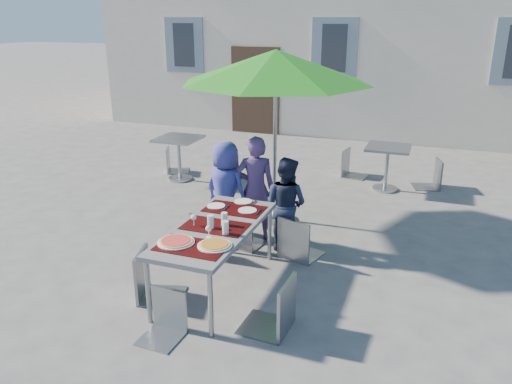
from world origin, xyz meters
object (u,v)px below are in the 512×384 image
at_px(patio_umbrella, 276,68).
at_px(cafe_table_1, 387,159).
at_px(chair_3, 149,247).
at_px(cafe_table_0, 179,150).
at_px(pizza_near_right, 215,245).
at_px(child_1, 255,189).
at_px(bg_chair_l_1, 352,147).
at_px(chair_4, 277,274).
at_px(child_0, 226,190).
at_px(bg_chair_r_1, 434,157).
at_px(chair_2, 299,213).
at_px(chair_0, 207,210).
at_px(bg_chair_r_0, 226,155).
at_px(dining_table, 215,231).
at_px(chair_5, 163,289).
at_px(pizza_near_left, 176,241).
at_px(bg_chair_l_0, 172,145).
at_px(child_2, 285,204).
at_px(chair_1, 242,206).

bearing_deg(patio_umbrella, cafe_table_1, 53.99).
relative_size(chair_3, cafe_table_0, 1.26).
distance_m(pizza_near_right, child_1, 1.89).
xyz_separation_m(patio_umbrella, cafe_table_1, (1.43, 1.97, -1.69)).
height_order(patio_umbrella, bg_chair_l_1, patio_umbrella).
xyz_separation_m(pizza_near_right, chair_4, (0.68, -0.09, -0.15)).
height_order(child_0, bg_chair_l_1, child_0).
distance_m(child_0, bg_chair_r_1, 4.13).
height_order(chair_2, bg_chair_r_1, chair_2).
relative_size(chair_0, bg_chair_r_0, 1.19).
distance_m(dining_table, chair_5, 1.01).
height_order(pizza_near_right, child_0, child_0).
distance_m(chair_3, patio_umbrella, 3.11).
height_order(pizza_near_left, bg_chair_l_1, bg_chair_l_1).
relative_size(bg_chair_l_0, bg_chair_l_1, 0.94).
relative_size(pizza_near_right, chair_3, 0.34).
relative_size(chair_3, chair_5, 1.20).
xyz_separation_m(pizza_near_left, chair_5, (0.10, -0.46, -0.27)).
height_order(pizza_near_left, child_2, child_2).
xyz_separation_m(chair_1, cafe_table_0, (-2.19, 2.32, -0.00)).
relative_size(pizza_near_right, chair_4, 0.33).
bearing_deg(cafe_table_1, chair_0, -119.16).
relative_size(pizza_near_left, bg_chair_l_0, 0.41).
height_order(dining_table, child_1, child_1).
relative_size(pizza_near_left, cafe_table_1, 0.48).
bearing_deg(pizza_near_right, bg_chair_l_0, 124.03).
bearing_deg(cafe_table_1, chair_5, -106.35).
relative_size(child_0, chair_5, 1.58).
relative_size(chair_0, chair_4, 0.95).
distance_m(pizza_near_left, chair_5, 0.55).
bearing_deg(cafe_table_0, chair_0, -55.19).
xyz_separation_m(chair_2, bg_chair_r_1, (1.50, 3.52, -0.04)).
relative_size(chair_1, chair_4, 0.94).
xyz_separation_m(child_1, chair_4, (0.94, -1.96, -0.10)).
bearing_deg(bg_chair_r_1, patio_umbrella, -132.70).
distance_m(chair_1, chair_3, 1.57).
xyz_separation_m(patio_umbrella, bg_chair_r_1, (2.19, 2.38, -1.67)).
bearing_deg(chair_4, chair_0, 135.99).
xyz_separation_m(dining_table, bg_chair_r_1, (2.17, 4.54, -0.12)).
bearing_deg(child_0, chair_3, 100.00).
bearing_deg(patio_umbrella, pizza_near_left, -93.57).
distance_m(chair_2, patio_umbrella, 2.11).
relative_size(chair_2, bg_chair_l_0, 1.13).
relative_size(pizza_near_right, chair_2, 0.34).
relative_size(chair_0, chair_1, 1.02).
distance_m(child_0, cafe_table_0, 2.74).
distance_m(chair_4, cafe_table_0, 5.07).
distance_m(pizza_near_left, patio_umbrella, 3.07).
distance_m(child_0, patio_umbrella, 1.82).
distance_m(child_0, chair_4, 2.33).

